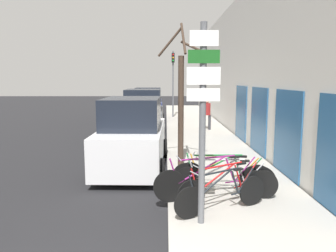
# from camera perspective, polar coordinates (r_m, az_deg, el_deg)

# --- Properties ---
(ground_plane) EXTENTS (80.00, 80.00, 0.00)m
(ground_plane) POSITION_cam_1_polar(r_m,az_deg,el_deg) (14.28, -4.21, -2.99)
(ground_plane) COLOR black
(sidewalk_curb) EXTENTS (3.20, 32.00, 0.15)m
(sidewalk_curb) POSITION_cam_1_polar(r_m,az_deg,el_deg) (17.07, 5.16, -0.91)
(sidewalk_curb) COLOR #ADA89E
(sidewalk_curb) RESTS_ON ground
(building_facade) EXTENTS (0.23, 32.00, 6.50)m
(building_facade) POSITION_cam_1_polar(r_m,az_deg,el_deg) (17.04, 11.27, 9.58)
(building_facade) COLOR silver
(building_facade) RESTS_ON ground
(signpost) EXTENTS (0.58, 0.14, 3.56)m
(signpost) POSITION_cam_1_polar(r_m,az_deg,el_deg) (5.74, 6.05, 1.76)
(signpost) COLOR #595B60
(signpost) RESTS_ON sidewalk_curb
(bicycle_0) EXTENTS (1.93, 0.97, 0.86)m
(bicycle_0) POSITION_cam_1_polar(r_m,az_deg,el_deg) (6.65, 9.43, -11.56)
(bicycle_0) COLOR black
(bicycle_0) RESTS_ON sidewalk_curb
(bicycle_1) EXTENTS (2.06, 0.97, 0.88)m
(bicycle_1) POSITION_cam_1_polar(r_m,az_deg,el_deg) (7.05, 9.89, -10.37)
(bicycle_1) COLOR black
(bicycle_1) RESTS_ON sidewalk_curb
(bicycle_2) EXTENTS (2.59, 0.62, 0.98)m
(bicycle_2) POSITION_cam_1_polar(r_m,az_deg,el_deg) (7.27, 7.83, -9.43)
(bicycle_2) COLOR black
(bicycle_2) RESTS_ON sidewalk_curb
(bicycle_3) EXTENTS (2.25, 0.55, 0.88)m
(bicycle_3) POSITION_cam_1_polar(r_m,az_deg,el_deg) (7.50, 9.96, -9.23)
(bicycle_3) COLOR black
(bicycle_3) RESTS_ON sidewalk_curb
(bicycle_4) EXTENTS (2.32, 0.57, 0.94)m
(bicycle_4) POSITION_cam_1_polar(r_m,az_deg,el_deg) (7.65, 9.55, -8.70)
(bicycle_4) COLOR black
(bicycle_4) RESTS_ON sidewalk_curb
(bicycle_5) EXTENTS (2.18, 0.52, 0.83)m
(bicycle_5) POSITION_cam_1_polar(r_m,az_deg,el_deg) (8.07, 9.69, -8.09)
(bicycle_5) COLOR black
(bicycle_5) RESTS_ON sidewalk_curb
(parked_car_0) EXTENTS (2.12, 4.58, 2.20)m
(parked_car_0) POSITION_cam_1_polar(r_m,az_deg,el_deg) (10.17, -6.11, -1.86)
(parked_car_0) COLOR silver
(parked_car_0) RESTS_ON ground
(parked_car_1) EXTENTS (2.04, 4.48, 2.28)m
(parked_car_1) POSITION_cam_1_polar(r_m,az_deg,el_deg) (15.88, -4.24, 1.89)
(parked_car_1) COLOR #51565B
(parked_car_1) RESTS_ON ground
(parked_car_2) EXTENTS (2.09, 4.40, 2.21)m
(parked_car_2) POSITION_cam_1_polar(r_m,az_deg,el_deg) (21.70, -3.46, 3.51)
(parked_car_2) COLOR navy
(parked_car_2) RESTS_ON ground
(pedestrian_near) EXTENTS (0.41, 0.35, 1.58)m
(pedestrian_near) POSITION_cam_1_polar(r_m,az_deg,el_deg) (17.09, 6.82, 2.41)
(pedestrian_near) COLOR #333338
(pedestrian_near) RESTS_ON sidewalk_curb
(street_tree) EXTENTS (1.52, 1.00, 4.21)m
(street_tree) POSITION_cam_1_polar(r_m,az_deg,el_deg) (9.75, 2.29, 4.06)
(street_tree) COLOR #3D2D23
(street_tree) RESTS_ON sidewalk_curb
(traffic_light) EXTENTS (0.20, 0.30, 4.50)m
(traffic_light) POSITION_cam_1_polar(r_m,az_deg,el_deg) (22.69, 0.89, 8.86)
(traffic_light) COLOR #595B60
(traffic_light) RESTS_ON sidewalk_curb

